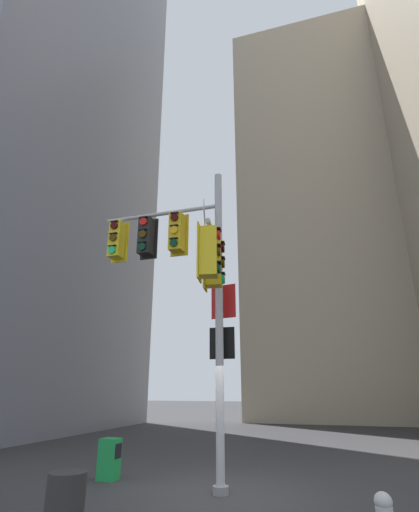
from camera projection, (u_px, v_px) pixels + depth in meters
name	position (u px, v px, depth m)	size (l,w,h in m)	color
ground	(221.00, 495.00, 7.82)	(120.00, 120.00, 0.00)	#2D2D30
building_tower_left	(3.00, 126.00, 25.60)	(15.43, 15.43, 36.77)	slate
building_mid_block	(332.00, 222.00, 33.63)	(13.75, 13.75, 31.35)	tan
signal_pole_assembly	(183.00, 263.00, 9.29)	(3.73, 2.55, 7.31)	#B2B2B5
newspaper_box	(109.00, 459.00, 9.21)	(0.45, 0.36, 0.90)	#198C3F
trash_bin	(64.00, 511.00, 5.23)	(0.52, 0.52, 0.93)	#2D2D2D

